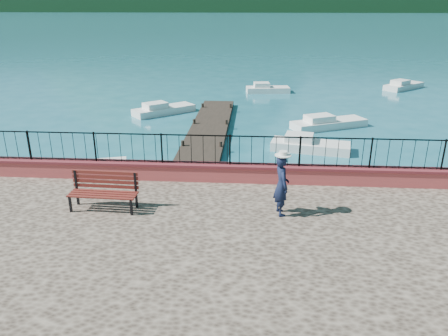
# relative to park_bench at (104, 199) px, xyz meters

# --- Properties ---
(ground) EXTENTS (2000.00, 2000.00, 0.00)m
(ground) POSITION_rel_park_bench_xyz_m (3.70, -1.39, -1.51)
(ground) COLOR #19596B
(ground) RESTS_ON ground
(parapet) EXTENTS (28.00, 0.46, 0.58)m
(parapet) POSITION_rel_park_bench_xyz_m (3.70, 2.31, -0.02)
(parapet) COLOR #B84442
(parapet) RESTS_ON promenade
(railing) EXTENTS (27.00, 0.05, 0.95)m
(railing) POSITION_rel_park_bench_xyz_m (3.70, 2.31, 0.74)
(railing) COLOR black
(railing) RESTS_ON parapet
(dock) EXTENTS (2.00, 16.00, 0.30)m
(dock) POSITION_rel_park_bench_xyz_m (1.70, 10.61, -1.36)
(dock) COLOR #2D231C
(dock) RESTS_ON ground
(companion_hill) EXTENTS (448.00, 384.00, 180.00)m
(companion_hill) POSITION_rel_park_bench_xyz_m (223.70, 558.61, -1.51)
(companion_hill) COLOR #142D23
(companion_hill) RESTS_ON ground
(park_bench) EXTENTS (1.92, 0.70, 1.06)m
(park_bench) POSITION_rel_park_bench_xyz_m (0.00, 0.00, 0.00)
(park_bench) COLOR black
(park_bench) RESTS_ON promenade
(person) EXTENTS (0.55, 0.70, 1.70)m
(person) POSITION_rel_park_bench_xyz_m (4.93, 0.07, 0.54)
(person) COLOR black
(person) RESTS_ON promenade
(hat) EXTENTS (0.44, 0.44, 0.12)m
(hat) POSITION_rel_park_bench_xyz_m (4.93, 0.07, 1.45)
(hat) COLOR white
(hat) RESTS_ON person
(boat_0) EXTENTS (3.55, 2.21, 0.80)m
(boat_0) POSITION_rel_park_bench_xyz_m (-0.97, 5.12, -1.11)
(boat_0) COLOR silver
(boat_0) RESTS_ON ground
(boat_1) EXTENTS (3.84, 1.99, 0.80)m
(boat_1) POSITION_rel_park_bench_xyz_m (6.85, 9.21, -1.11)
(boat_1) COLOR silver
(boat_1) RESTS_ON ground
(boat_2) EXTENTS (4.47, 3.00, 0.80)m
(boat_2) POSITION_rel_park_bench_xyz_m (8.35, 13.38, -1.11)
(boat_2) COLOR white
(boat_2) RESTS_ON ground
(boat_3) EXTENTS (3.85, 3.54, 0.80)m
(boat_3) POSITION_rel_park_bench_xyz_m (-1.59, 15.98, -1.11)
(boat_3) COLOR white
(boat_3) RESTS_ON ground
(boat_4) EXTENTS (3.44, 1.69, 0.80)m
(boat_4) POSITION_rel_park_bench_xyz_m (5.14, 23.32, -1.11)
(boat_4) COLOR silver
(boat_4) RESTS_ON ground
(boat_5) EXTENTS (3.77, 3.55, 0.80)m
(boat_5) POSITION_rel_park_bench_xyz_m (16.21, 25.60, -1.11)
(boat_5) COLOR silver
(boat_5) RESTS_ON ground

